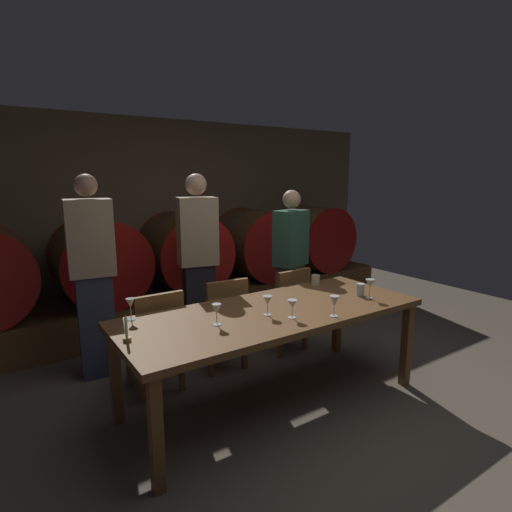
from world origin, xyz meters
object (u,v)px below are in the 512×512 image
at_px(candle_center, 127,334).
at_px(wine_glass_center_right, 292,305).
at_px(chair_center, 223,319).
at_px(wine_barrel_center, 184,252).
at_px(guest_center, 198,262).
at_px(guest_right, 291,263).
at_px(wine_glass_left, 217,310).
at_px(wine_barrel_right, 255,244).
at_px(wine_glass_far_right, 370,284).
at_px(cup_right, 360,290).
at_px(wine_barrel_left, 99,261).
at_px(dining_table, 273,318).
at_px(wine_glass_far_left, 130,304).
at_px(wine_glass_center_left, 268,301).
at_px(cup_left, 316,280).
at_px(wine_glass_right, 334,302).
at_px(guest_left, 93,276).
at_px(chair_left, 156,337).
at_px(chair_right, 287,306).

xyz_separation_m(candle_center, wine_glass_center_right, (1.13, -0.24, 0.05)).
relative_size(chair_center, candle_center, 4.89).
height_order(wine_barrel_center, candle_center, wine_barrel_center).
bearing_deg(guest_center, guest_right, -179.16).
xyz_separation_m(wine_barrel_center, wine_glass_left, (-0.75, -2.24, 0.01)).
xyz_separation_m(wine_barrel_right, wine_glass_far_right, (-0.45, -2.41, 0.03)).
height_order(chair_center, guest_right, guest_right).
xyz_separation_m(chair_center, cup_right, (0.89, -0.84, 0.34)).
distance_m(chair_center, guest_right, 1.15).
bearing_deg(wine_barrel_left, dining_table, -70.50).
bearing_deg(wine_glass_far_left, wine_glass_center_right, -31.78).
xyz_separation_m(candle_center, cup_right, (1.97, -0.13, 0.01)).
xyz_separation_m(chair_center, wine_glass_center_left, (-0.07, -0.80, 0.40)).
height_order(chair_center, cup_left, chair_center).
xyz_separation_m(dining_table, wine_glass_right, (0.28, -0.37, 0.18)).
distance_m(wine_barrel_left, candle_center, 2.20).
bearing_deg(wine_barrel_right, cup_right, -101.09).
bearing_deg(guest_left, guest_right, -179.03).
height_order(chair_center, candle_center, candle_center).
bearing_deg(guest_left, wine_glass_far_right, 149.07).
bearing_deg(wine_glass_far_left, wine_glass_left, -42.99).
bearing_deg(wine_glass_far_right, chair_center, 133.43).
bearing_deg(cup_left, wine_glass_center_right, -142.11).
bearing_deg(chair_left, wine_glass_far_right, 150.33).
height_order(guest_center, cup_right, guest_center).
relative_size(candle_center, wine_glass_left, 1.19).
xyz_separation_m(dining_table, chair_left, (-0.71, 0.67, -0.22)).
xyz_separation_m(wine_barrel_center, wine_glass_right, (0.05, -2.56, 0.02)).
bearing_deg(cup_left, wine_glass_far_right, -81.67).
bearing_deg(chair_right, guest_right, -135.71).
distance_m(chair_left, chair_right, 1.40).
distance_m(wine_barrel_center, chair_left, 1.83).
relative_size(chair_center, wine_glass_far_right, 5.29).
bearing_deg(wine_glass_far_right, wine_glass_center_right, -179.13).
relative_size(wine_barrel_right, wine_glass_center_left, 6.38).
height_order(guest_left, wine_glass_right, guest_left).
distance_m(wine_glass_center_right, cup_left, 0.96).
xyz_separation_m(guest_center, wine_glass_center_left, (-0.08, -1.33, -0.05)).
distance_m(chair_right, candle_center, 1.98).
distance_m(wine_glass_center_right, wine_glass_right, 0.31).
distance_m(chair_left, wine_glass_far_right, 1.83).
xyz_separation_m(dining_table, chair_center, (-0.04, 0.73, -0.22)).
height_order(guest_center, wine_glass_far_right, guest_center).
distance_m(chair_left, wine_glass_center_left, 1.03).
bearing_deg(guest_left, dining_table, 136.69).
bearing_deg(wine_glass_left, dining_table, 5.01).
distance_m(chair_left, candle_center, 0.84).
bearing_deg(guest_left, chair_left, 126.78).
bearing_deg(wine_glass_left, wine_glass_far_left, 137.01).
height_order(wine_glass_far_left, wine_glass_left, wine_glass_far_left).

